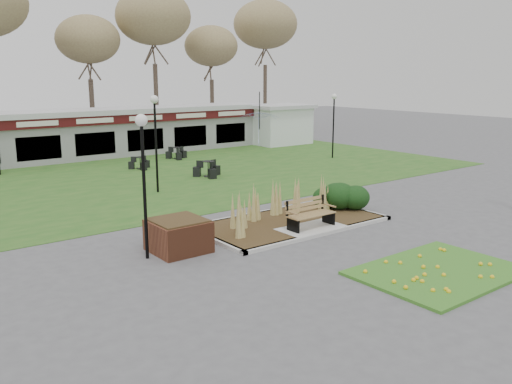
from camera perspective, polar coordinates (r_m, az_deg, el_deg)
ground at (r=17.57m, az=6.15°, el=-4.24°), size 100.00×100.00×0.00m
lawn at (r=27.28m, az=-11.45°, el=1.57°), size 34.00×16.00×0.02m
flower_bed at (r=14.74m, az=18.66°, el=-7.84°), size 4.20×3.00×0.16m
planting_bed at (r=19.27m, az=6.17°, el=-1.62°), size 6.75×3.40×1.27m
park_bench at (r=17.59m, az=5.64°, el=-2.22°), size 1.70×0.66×0.93m
brick_planter at (r=15.69m, az=-8.17°, el=-4.52°), size 1.50×1.50×0.95m
food_pavilion at (r=34.35m, az=-17.46°, el=5.90°), size 24.60×3.40×2.90m
service_hut at (r=39.43m, az=2.44°, el=7.18°), size 4.40×3.40×2.83m
tree_backdrop at (r=41.95m, az=-22.06°, el=16.09°), size 47.24×5.24×10.36m
lamp_post_near_left at (r=14.70m, az=-11.83°, el=3.86°), size 0.33×0.33×3.97m
lamp_post_mid_left at (r=23.19m, az=-10.57°, el=7.23°), size 0.34×0.34×4.13m
lamp_post_far_right at (r=32.79m, az=8.19°, el=8.39°), size 0.32×0.32×3.84m
bistro_set_b at (r=29.55m, az=-12.08°, el=2.80°), size 1.21×1.10×0.65m
bistro_set_c at (r=26.82m, az=-5.05°, el=2.17°), size 1.42×1.40×0.77m
bistro_set_d at (r=32.73m, az=-8.32°, el=3.88°), size 1.24×1.27×0.69m
patio_umbrella at (r=32.25m, az=0.37°, el=6.69°), size 3.00×3.02×2.86m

